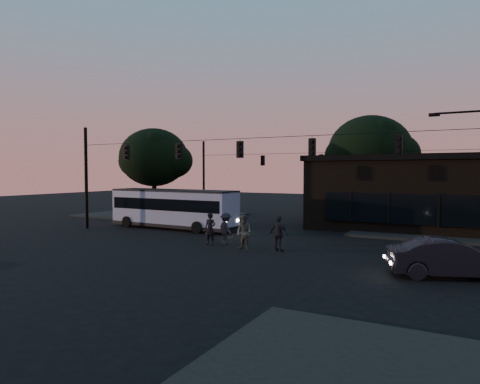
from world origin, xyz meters
The scene contains 14 objects.
ground centered at (0.00, 0.00, 0.00)m, with size 120.00×120.00×0.00m, color black.
sidewalk_far_right centered at (12.00, 14.00, 0.07)m, with size 14.00×10.00×0.15m, color black.
sidewalk_far_left centered at (-14.00, 14.00, 0.07)m, with size 14.00×10.00×0.15m, color black.
building centered at (9.00, 15.97, 2.71)m, with size 15.40×10.41×5.40m.
tree_behind centered at (4.00, 22.00, 6.19)m, with size 7.60×7.60×9.43m.
tree_left centered at (-14.00, 13.00, 5.57)m, with size 6.40×6.40×8.30m.
signal_rig_near centered at (0.00, 4.00, 4.45)m, with size 26.24×0.30×7.50m.
signal_rig_far centered at (0.00, 20.00, 4.20)m, with size 26.24×0.30×7.50m.
bus centered at (-7.18, 6.88, 1.63)m, with size 10.41×2.90×2.90m.
car centered at (11.55, 0.16, 0.78)m, with size 1.65×4.73×1.56m, color black.
pedestrian_a centered at (-0.94, 2.11, 0.92)m, with size 0.67×0.44×1.85m, color black.
pedestrian_b centered at (1.51, 1.64, 0.96)m, with size 0.93×0.72×1.91m, color #4B4D46.
pedestrian_c centered at (3.32, 2.16, 0.95)m, with size 1.12×0.47×1.91m, color black.
pedestrian_d centered at (-0.22, 2.66, 0.93)m, with size 1.20×0.69×1.85m, color black.
Camera 1 is at (12.12, -18.62, 4.19)m, focal length 32.00 mm.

